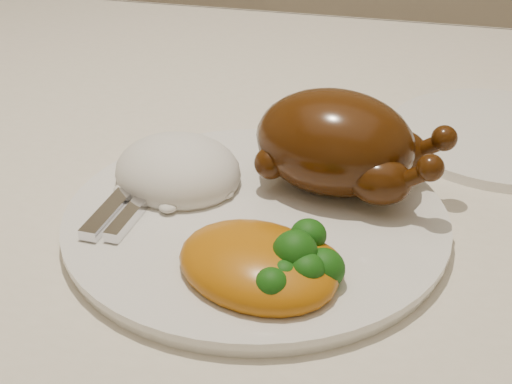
% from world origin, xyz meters
% --- Properties ---
extents(dining_table, '(1.60, 0.90, 0.76)m').
position_xyz_m(dining_table, '(0.00, 0.00, 0.67)').
color(dining_table, brown).
rests_on(dining_table, floor).
extents(tablecloth, '(1.73, 1.03, 0.18)m').
position_xyz_m(tablecloth, '(0.00, 0.00, 0.74)').
color(tablecloth, '#EEE3CD').
rests_on(tablecloth, dining_table).
extents(dinner_plate, '(0.41, 0.41, 0.01)m').
position_xyz_m(dinner_plate, '(0.06, -0.10, 0.77)').
color(dinner_plate, white).
rests_on(dinner_plate, tablecloth).
extents(side_plate, '(0.28, 0.28, 0.01)m').
position_xyz_m(side_plate, '(0.26, 0.12, 0.77)').
color(side_plate, white).
rests_on(side_plate, tablecloth).
extents(roast_chicken, '(0.18, 0.13, 0.09)m').
position_xyz_m(roast_chicken, '(0.12, -0.04, 0.82)').
color(roast_chicken, '#432207').
rests_on(roast_chicken, dinner_plate).
extents(rice_mound, '(0.14, 0.14, 0.06)m').
position_xyz_m(rice_mound, '(-0.02, -0.07, 0.79)').
color(rice_mound, white).
rests_on(rice_mound, dinner_plate).
extents(mac_and_cheese, '(0.15, 0.13, 0.05)m').
position_xyz_m(mac_and_cheese, '(0.09, -0.18, 0.79)').
color(mac_and_cheese, '#BF670C').
rests_on(mac_and_cheese, dinner_plate).
extents(cutlery, '(0.04, 0.17, 0.01)m').
position_xyz_m(cutlery, '(-0.05, -0.11, 0.79)').
color(cutlery, silver).
rests_on(cutlery, dinner_plate).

